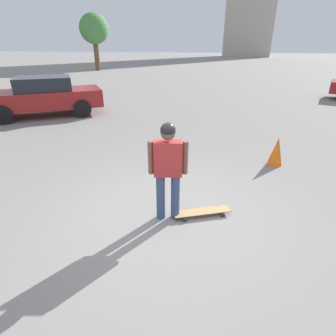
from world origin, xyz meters
The scene contains 6 objects.
ground_plane centered at (0.00, 0.00, 0.00)m, with size 220.00×220.00×0.00m, color gray.
person centered at (0.00, 0.00, 0.98)m, with size 0.60×0.29×1.65m.
skateboard centered at (-0.56, -0.20, 0.07)m, with size 0.99×0.61×0.08m.
car_parked_near centered at (6.63, -5.83, 0.80)m, with size 4.82×4.17×1.54m.
tree_distant centered at (14.62, -26.10, 4.23)m, with size 3.15×3.15×5.89m.
traffic_cone centered at (-2.04, -2.74, 0.35)m, with size 0.35×0.35×0.69m.
Camera 1 is at (-0.86, 3.59, 2.67)m, focal length 28.00 mm.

